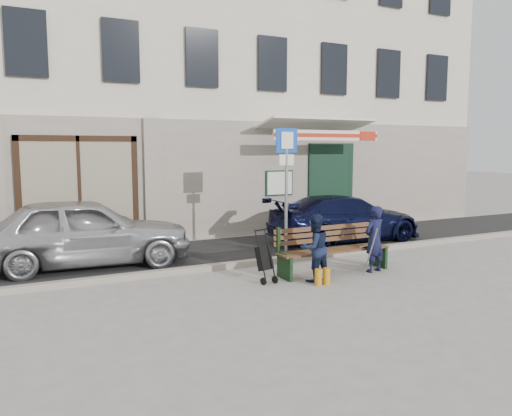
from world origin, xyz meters
TOP-DOWN VIEW (x-y plane):
  - ground at (0.00, 0.00)m, footprint 80.00×80.00m
  - asphalt_lane at (0.00, 3.10)m, footprint 60.00×3.20m
  - curb at (0.00, 1.50)m, footprint 60.00×0.18m
  - building at (0.01, 8.45)m, footprint 20.00×8.27m
  - car_silver at (-3.37, 2.97)m, footprint 4.43×2.05m
  - car_navy at (3.20, 2.91)m, footprint 4.26×1.85m
  - parking_sign at (0.81, 1.89)m, footprint 0.54×0.08m
  - bench at (0.91, 0.27)m, footprint 2.40×1.17m
  - man at (1.71, -0.05)m, footprint 0.53×0.40m
  - woman at (0.26, -0.12)m, footprint 0.64×0.52m
  - stroller at (-0.59, 0.25)m, footprint 0.34×0.44m

SIDE VIEW (x-z plane):
  - ground at x=0.00m, z-range 0.00..0.00m
  - asphalt_lane at x=0.00m, z-range 0.00..0.01m
  - curb at x=0.00m, z-range 0.00..0.12m
  - stroller at x=-0.59m, z-range -0.06..0.91m
  - bench at x=0.91m, z-range -0.03..0.95m
  - car_navy at x=3.20m, z-range 0.00..1.22m
  - woman at x=0.26m, z-range 0.00..1.25m
  - man at x=1.71m, z-range 0.00..1.32m
  - car_silver at x=-3.37m, z-range 0.00..1.47m
  - parking_sign at x=0.81m, z-range 0.51..3.40m
  - building at x=0.01m, z-range -0.03..9.97m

